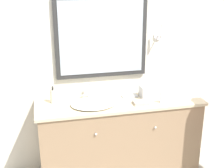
# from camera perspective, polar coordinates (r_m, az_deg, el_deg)

# --- Properties ---
(wall_back) EXTENTS (8.00, 0.18, 2.55)m
(wall_back) POSITION_cam_1_polar(r_m,az_deg,el_deg) (3.39, 0.28, 5.10)
(wall_back) COLOR silver
(wall_back) RESTS_ON ground_plane
(vanity_counter) EXTENTS (1.75, 0.52, 0.87)m
(vanity_counter) POSITION_cam_1_polar(r_m,az_deg,el_deg) (3.45, 1.43, -9.82)
(vanity_counter) COLOR #937556
(vanity_counter) RESTS_ON ground_plane
(sink_basin) EXTENTS (0.46, 0.42, 0.18)m
(sink_basin) POSITION_cam_1_polar(r_m,az_deg,el_deg) (3.18, -3.50, -3.46)
(sink_basin) COLOR silver
(sink_basin) RESTS_ON vanity_counter
(soap_bottle) EXTENTS (0.06, 0.06, 0.18)m
(soap_bottle) POSITION_cam_1_polar(r_m,az_deg,el_deg) (3.26, -10.72, -2.20)
(soap_bottle) COLOR beige
(soap_bottle) RESTS_ON vanity_counter
(appliance_box) EXTENTS (0.24, 0.16, 0.13)m
(appliance_box) POSITION_cam_1_polar(r_m,az_deg,el_deg) (3.38, 7.17, -1.30)
(appliance_box) COLOR #BCBCC1
(appliance_box) RESTS_ON vanity_counter
(picture_frame) EXTENTS (0.10, 0.01, 0.12)m
(picture_frame) POSITION_cam_1_polar(r_m,az_deg,el_deg) (3.25, 9.63, -2.43)
(picture_frame) COLOR #B2B2B7
(picture_frame) RESTS_ON vanity_counter
(hand_towel_near_sink) EXTENTS (0.15, 0.11, 0.03)m
(hand_towel_near_sink) POSITION_cam_1_polar(r_m,az_deg,el_deg) (3.20, 5.24, -3.39)
(hand_towel_near_sink) COLOR #B7A899
(hand_towel_near_sink) RESTS_ON vanity_counter
(metal_tray) EXTENTS (0.17, 0.11, 0.01)m
(metal_tray) POSITION_cam_1_polar(r_m,az_deg,el_deg) (3.40, 3.21, -2.14)
(metal_tray) COLOR #ADADB2
(metal_tray) RESTS_ON vanity_counter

